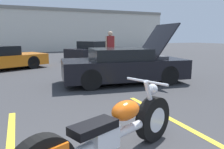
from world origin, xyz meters
TOP-DOWN VIEW (x-y plane):
  - parking_stripe_middle at (2.31, 0.90)m, footprint 0.12×5.59m
  - far_building at (0.00, 23.78)m, footprint 32.00×4.20m
  - motorcycle at (0.63, 1.18)m, footprint 2.41×1.15m
  - show_car_hood_open at (3.00, 5.52)m, footprint 4.36×2.31m
  - parked_car_right_row at (4.65, 12.94)m, footprint 4.67×3.52m
  - spectator_midground at (4.10, 9.38)m, footprint 0.52×0.24m

SIDE VIEW (x-z plane):
  - parking_stripe_middle at x=2.31m, z-range 0.00..0.01m
  - motorcycle at x=0.63m, z-range -0.08..0.90m
  - parked_car_right_row at x=4.65m, z-range -0.04..1.22m
  - show_car_hood_open at x=3.00m, z-range -0.42..1.60m
  - spectator_midground at x=4.10m, z-range 0.19..2.03m
  - far_building at x=0.00m, z-range 0.14..4.54m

